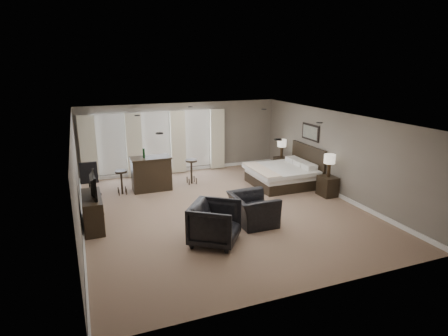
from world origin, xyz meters
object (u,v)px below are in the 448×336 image
object	(u,v)px
dresser	(93,212)
armchair_far	(215,221)
lamp_far	(282,148)
bar_counter	(151,174)
desk_chair	(90,178)
lamp_near	(329,166)
bar_stool_left	(122,182)
nightstand_far	(281,164)
armchair_near	(253,204)
bed	(280,167)
tv	(91,194)
nightstand_near	(328,186)
bar_stool_right	(191,172)

from	to	relation	value
dresser	armchair_far	world-z (taller)	armchair_far
lamp_far	bar_counter	distance (m)	5.03
desk_chair	lamp_far	bearing A→B (deg)	-175.38
lamp_near	bar_stool_left	xyz separation A→B (m)	(-5.96, 2.48, -0.59)
lamp_near	bar_counter	xyz separation A→B (m)	(-5.00, 2.54, -0.42)
nightstand_far	armchair_near	bearing A→B (deg)	-127.95
bed	dresser	world-z (taller)	bed
armchair_near	desk_chair	bearing A→B (deg)	46.68
lamp_far	tv	size ratio (longest dim) A/B	0.69
bar_counter	nightstand_near	bearing A→B (deg)	-26.92
nightstand_far	bar_counter	bearing A→B (deg)	-175.87
bed	armchair_far	size ratio (longest dim) A/B	1.91
bar_counter	tv	bearing A→B (deg)	-129.33
bar_counter	bar_stool_left	size ratio (longest dim) A/B	1.65
armchair_far	bar_stool_left	bearing A→B (deg)	56.70
bed	nightstand_far	world-z (taller)	bed
nightstand_near	bar_stool_right	xyz separation A→B (m)	(-3.60, 2.72, 0.11)
lamp_near	tv	size ratio (longest dim) A/B	0.71
armchair_far	bed	bearing A→B (deg)	-11.56
bed	armchair_near	size ratio (longest dim) A/B	1.71
armchair_near	bar_stool_right	xyz separation A→B (m)	(-0.52, 3.76, -0.10)
nightstand_near	bar_stool_left	size ratio (longest dim) A/B	0.80
dresser	bar_counter	size ratio (longest dim) A/B	1.12
bar_stool_right	desk_chair	xyz separation A→B (m)	(-3.29, -0.09, 0.16)
armchair_near	bar_stool_left	xyz separation A→B (m)	(-2.88, 3.53, -0.13)
nightstand_near	lamp_far	bearing A→B (deg)	90.00
lamp_near	bar_stool_left	distance (m)	6.48
armchair_near	desk_chair	distance (m)	5.29
nightstand_near	bar_counter	world-z (taller)	bar_counter
bar_counter	lamp_far	bearing A→B (deg)	4.13
lamp_near	armchair_far	distance (m)	4.71
tv	armchair_far	size ratio (longest dim) A/B	0.94
armchair_far	bar_stool_right	bearing A→B (deg)	26.25
bar_stool_right	tv	bearing A→B (deg)	-142.81
dresser	tv	bearing A→B (deg)	-90.00
dresser	armchair_near	world-z (taller)	armchair_near
dresser	armchair_near	bearing A→B (deg)	-17.97
lamp_far	armchair_far	world-z (taller)	lamp_far
nightstand_far	tv	xyz separation A→B (m)	(-6.92, -2.70, 0.62)
nightstand_far	tv	size ratio (longest dim) A/B	0.56
nightstand_far	lamp_far	distance (m)	0.62
nightstand_far	tv	world-z (taller)	tv
bar_stool_left	bar_counter	bearing A→B (deg)	3.60
nightstand_near	bar_stool_left	xyz separation A→B (m)	(-5.96, 2.48, 0.08)
desk_chair	armchair_near	bearing A→B (deg)	138.39
bed	nightstand_near	bearing A→B (deg)	-58.46
nightstand_far	bar_stool_right	xyz separation A→B (m)	(-3.60, -0.18, 0.15)
dresser	lamp_near	bearing A→B (deg)	-1.63
nightstand_near	bar_counter	size ratio (longest dim) A/B	0.49
dresser	nightstand_far	bearing A→B (deg)	21.33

